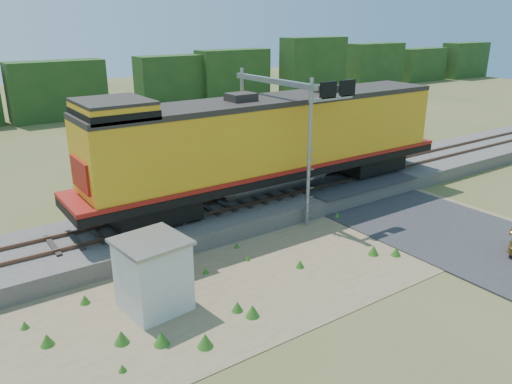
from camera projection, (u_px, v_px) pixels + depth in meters
ground at (319, 262)px, 20.57m from camera, size 140.00×140.00×0.00m
ballast at (240, 209)px, 25.09m from camera, size 70.00×5.00×0.80m
rails at (240, 200)px, 24.93m from camera, size 70.00×1.54×0.16m
dirt_shoulder at (273, 270)px, 19.87m from camera, size 26.00×8.00×0.03m
road at (414, 217)px, 24.89m from camera, size 7.00×66.00×0.86m
tree_line_north at (62, 87)px, 49.00m from camera, size 130.00×3.00×6.50m
weed_clumps at (247, 285)px, 18.76m from camera, size 15.00×6.20×0.56m
locomotive at (272, 141)px, 25.07m from camera, size 21.20×3.23×5.47m
shed at (153, 274)px, 16.84m from camera, size 2.41×2.41×2.59m
signal_gantry at (287, 110)px, 24.26m from camera, size 2.78×6.20×7.02m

